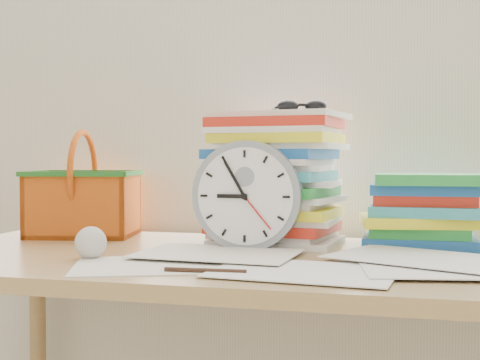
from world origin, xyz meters
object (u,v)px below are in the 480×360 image
(clock, at_px, (248,196))
(book_stack, at_px, (425,210))
(desk, at_px, (236,290))
(paper_stack, at_px, (275,178))
(basket, at_px, (83,184))

(clock, bearing_deg, book_stack, 21.88)
(desk, bearing_deg, paper_stack, 78.22)
(paper_stack, xyz_separation_m, basket, (-0.51, 0.02, -0.02))
(desk, xyz_separation_m, basket, (-0.46, 0.22, 0.21))
(desk, relative_size, clock, 5.84)
(desk, relative_size, basket, 5.24)
(paper_stack, distance_m, basket, 0.51)
(clock, xyz_separation_m, basket, (-0.47, 0.15, 0.01))
(clock, distance_m, basket, 0.50)
(desk, height_order, paper_stack, paper_stack)
(clock, distance_m, book_stack, 0.41)
(paper_stack, relative_size, basket, 1.17)
(book_stack, bearing_deg, paper_stack, -176.93)
(desk, distance_m, paper_stack, 0.31)
(paper_stack, relative_size, book_stack, 1.12)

